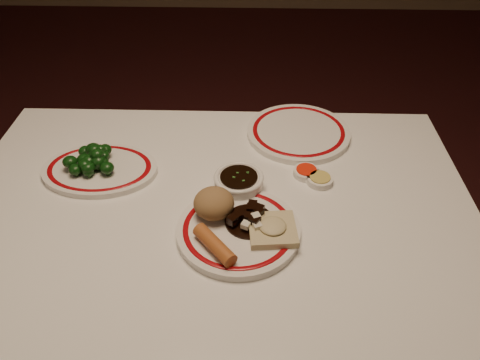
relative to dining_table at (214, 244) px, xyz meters
The scene contains 12 objects.
dining_table is the anchor object (origin of this frame).
main_plate 0.13m from the dining_table, 41.04° to the right, with size 0.29×0.29×0.02m.
rice_mound 0.14m from the dining_table, 63.76° to the right, with size 0.09×0.09×0.06m, color olive.
spring_roll 0.17m from the dining_table, 83.01° to the right, with size 0.03×0.03×0.11m, color #B2612B.
fried_wonton 0.19m from the dining_table, 25.74° to the right, with size 0.11×0.11×0.03m.
stirfry_heap 0.15m from the dining_table, 20.74° to the right, with size 0.11×0.11×0.03m.
broccoli_plate 0.34m from the dining_table, 152.79° to the left, with size 0.29×0.25×0.02m.
broccoli_pile 0.36m from the dining_table, 153.55° to the left, with size 0.13×0.11×0.05m.
soy_bowl 0.16m from the dining_table, 58.48° to the left, with size 0.11×0.11×0.04m.
sweet_sour_dish 0.29m from the dining_table, 34.92° to the left, with size 0.06×0.06×0.02m.
mustard_dish 0.30m from the dining_table, 26.52° to the left, with size 0.06×0.06×0.02m.
far_plate 0.41m from the dining_table, 57.18° to the left, with size 0.36×0.36×0.02m.
Camera 1 is at (0.08, -0.75, 1.47)m, focal length 35.00 mm.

